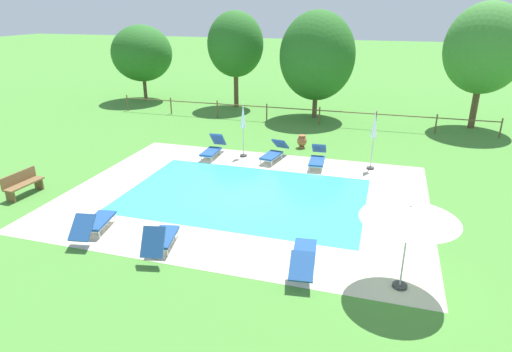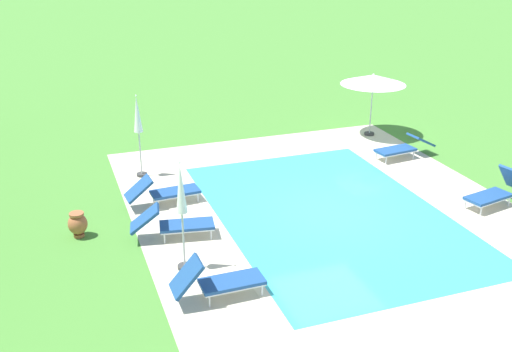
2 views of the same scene
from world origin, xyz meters
The scene contains 20 objects.
ground_plane centered at (0.00, 0.00, 0.00)m, with size 160.00×160.00×0.00m, color #478433.
pool_deck_paving centered at (0.00, 0.00, 0.00)m, with size 12.87×9.91×0.01m, color beige.
swimming_pool_water centered at (0.00, 0.00, 0.01)m, with size 8.59×5.63×0.01m, color #38C6D1.
pool_coping_rim centered at (0.00, 0.00, 0.01)m, with size 9.07×6.11×0.01m.
sun_lounger_north_near_steps centered at (0.04, 4.09, 0.37)m, with size 0.93×2.06×0.85m.
sun_lounger_north_mid centered at (-3.43, -4.06, 0.38)m, with size 0.93×2.05×0.88m.
sun_lounger_north_far centered at (2.01, 3.92, 0.37)m, with size 0.74×2.03×0.85m.
sun_lounger_north_end centered at (2.95, -4.07, 0.35)m, with size 0.84×2.12×0.73m.
sun_lounger_south_near_corner centered at (-2.77, 3.81, 0.39)m, with size 0.62×1.89×0.96m.
sun_lounger_south_mid centered at (-1.03, -4.39, 0.40)m, with size 0.95×1.91×1.01m.
patio_umbrella_open_foreground centered at (5.39, -4.23, 2.02)m, with size 2.28×2.28×2.24m.
patio_umbrella_closed_row_west centered at (4.24, 4.18, 1.70)m, with size 0.32×0.32×2.51m.
patio_umbrella_closed_row_mid_west centered at (-1.44, 4.21, 1.66)m, with size 0.32×0.32×2.52m.
wooden_bench_lawn_side centered at (-7.73, -2.29, 0.47)m, with size 0.53×1.52×0.87m.
terracotta_urn_near_fence centered at (0.87, 6.27, 0.34)m, with size 0.46×0.46×0.63m.
perimeter_fence centered at (-0.61, 10.90, 0.69)m, with size 22.16×0.08×1.05m.
tree_far_west centered at (-5.25, 14.20, 4.10)m, with size 3.66×3.66×6.21m.
tree_west_mid centered at (0.40, 12.60, 3.69)m, with size 4.44×4.44×6.28m.
tree_centre centered at (9.32, 12.74, 4.33)m, with size 4.20×4.20×6.73m.
tree_east_mid centered at (-12.37, 14.46, 3.31)m, with size 4.24×4.24×5.25m.
Camera 1 is at (4.61, -13.93, 6.46)m, focal length 30.79 mm.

